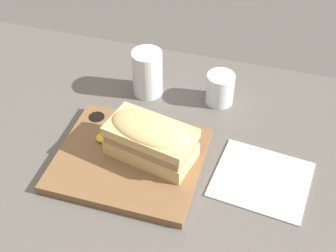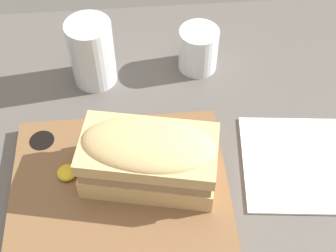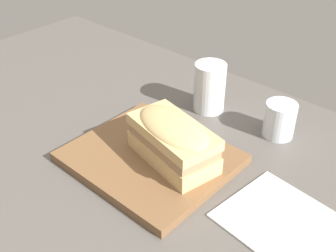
# 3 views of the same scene
# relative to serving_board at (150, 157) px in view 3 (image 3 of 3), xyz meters

# --- Properties ---
(dining_table) EXTENTS (1.56, 0.90, 0.02)m
(dining_table) POSITION_rel_serving_board_xyz_m (0.01, -0.03, -0.02)
(dining_table) COLOR #56514C
(dining_table) RESTS_ON ground
(serving_board) EXTENTS (0.30, 0.26, 0.02)m
(serving_board) POSITION_rel_serving_board_xyz_m (0.00, 0.00, 0.00)
(serving_board) COLOR brown
(serving_board) RESTS_ON dining_table
(sandwich) EXTENTS (0.19, 0.13, 0.09)m
(sandwich) POSITION_rel_serving_board_xyz_m (0.04, 0.02, 0.06)
(sandwich) COLOR tan
(sandwich) RESTS_ON serving_board
(mustard_dollop) EXTENTS (0.03, 0.03, 0.01)m
(mustard_dollop) POSITION_rel_serving_board_xyz_m (-0.07, 0.03, 0.01)
(mustard_dollop) COLOR gold
(mustard_dollop) RESTS_ON serving_board
(water_glass) EXTENTS (0.07, 0.07, 0.11)m
(water_glass) POSITION_rel_serving_board_xyz_m (-0.04, 0.23, 0.04)
(water_glass) COLOR silver
(water_glass) RESTS_ON dining_table
(wine_glass) EXTENTS (0.07, 0.07, 0.08)m
(wine_glass) POSITION_rel_serving_board_xyz_m (0.14, 0.25, 0.02)
(wine_glass) COLOR silver
(wine_glass) RESTS_ON dining_table
(napkin) EXTENTS (0.20, 0.18, 0.00)m
(napkin) POSITION_rel_serving_board_xyz_m (0.27, 0.03, -0.01)
(napkin) COLOR white
(napkin) RESTS_ON dining_table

